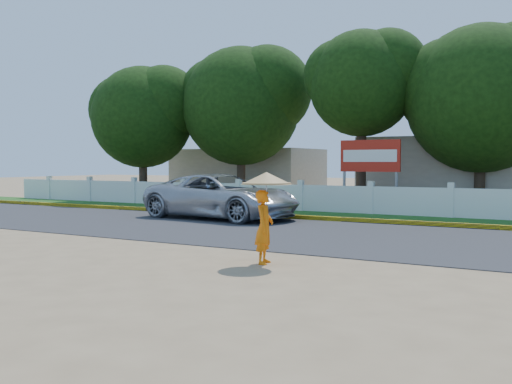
# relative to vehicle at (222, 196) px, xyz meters

# --- Properties ---
(ground) EXTENTS (120.00, 120.00, 0.00)m
(ground) POSITION_rel_vehicle_xyz_m (4.18, -6.94, -0.81)
(ground) COLOR #9E8460
(ground) RESTS_ON ground
(road) EXTENTS (60.00, 7.00, 0.02)m
(road) POSITION_rel_vehicle_xyz_m (4.18, -2.44, -0.80)
(road) COLOR #38383A
(road) RESTS_ON ground
(grass_verge) EXTENTS (60.00, 3.50, 0.03)m
(grass_verge) POSITION_rel_vehicle_xyz_m (4.18, 2.81, -0.79)
(grass_verge) COLOR #2D601E
(grass_verge) RESTS_ON ground
(curb) EXTENTS (40.00, 0.18, 0.16)m
(curb) POSITION_rel_vehicle_xyz_m (4.18, 1.11, -0.73)
(curb) COLOR yellow
(curb) RESTS_ON ground
(fence) EXTENTS (40.00, 0.10, 1.10)m
(fence) POSITION_rel_vehicle_xyz_m (4.18, 4.26, -0.26)
(fence) COLOR silver
(fence) RESTS_ON ground
(building_near) EXTENTS (10.00, 6.00, 3.20)m
(building_near) POSITION_rel_vehicle_xyz_m (7.18, 11.06, 0.79)
(building_near) COLOR #B7AD99
(building_near) RESTS_ON ground
(building_far) EXTENTS (8.00, 5.00, 2.80)m
(building_far) POSITION_rel_vehicle_xyz_m (-5.82, 12.06, 0.59)
(building_far) COLOR #B7AD99
(building_far) RESTS_ON ground
(vehicle) EXTENTS (6.07, 3.27, 1.62)m
(vehicle) POSITION_rel_vehicle_xyz_m (0.00, 0.00, 0.00)
(vehicle) COLOR #ABAEB4
(vehicle) RESTS_ON ground
(monk_with_parasol) EXTENTS (1.01, 1.01, 1.84)m
(monk_with_parasol) POSITION_rel_vehicle_xyz_m (5.69, -7.27, 0.39)
(monk_with_parasol) COLOR orange
(monk_with_parasol) RESTS_ON ground
(billboard) EXTENTS (2.50, 0.13, 2.95)m
(billboard) POSITION_rel_vehicle_xyz_m (3.77, 5.35, 1.33)
(billboard) COLOR gray
(billboard) RESTS_ON ground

